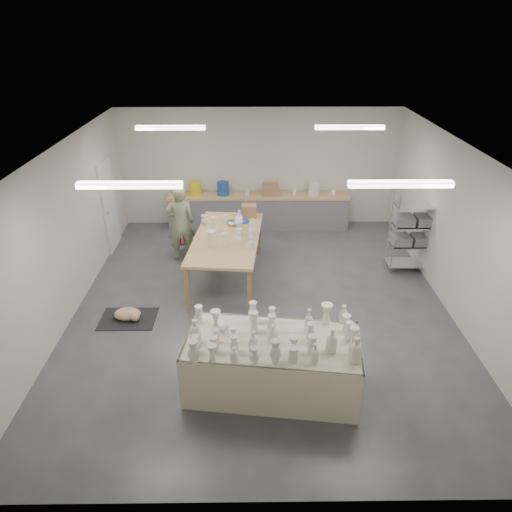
{
  "coord_description": "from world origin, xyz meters",
  "views": [
    {
      "loc": [
        -0.19,
        -7.3,
        4.92
      ],
      "look_at": [
        -0.11,
        0.05,
        1.05
      ],
      "focal_mm": 32.0,
      "sensor_mm": 36.0,
      "label": 1
    }
  ],
  "objects_px": {
    "work_table": "(230,235)",
    "red_stool": "(184,243)",
    "drying_table": "(272,363)",
    "potter": "(180,223)"
  },
  "relations": [
    {
      "from": "drying_table",
      "to": "potter",
      "type": "bearing_deg",
      "value": 121.29
    },
    {
      "from": "work_table",
      "to": "red_stool",
      "type": "height_order",
      "value": "work_table"
    },
    {
      "from": "drying_table",
      "to": "red_stool",
      "type": "bearing_deg",
      "value": 119.98
    },
    {
      "from": "work_table",
      "to": "red_stool",
      "type": "distance_m",
      "value": 1.74
    },
    {
      "from": "drying_table",
      "to": "red_stool",
      "type": "height_order",
      "value": "drying_table"
    },
    {
      "from": "drying_table",
      "to": "work_table",
      "type": "bearing_deg",
      "value": 109.46
    },
    {
      "from": "drying_table",
      "to": "red_stool",
      "type": "relative_size",
      "value": 6.58
    },
    {
      "from": "work_table",
      "to": "potter",
      "type": "bearing_deg",
      "value": 148.8
    },
    {
      "from": "work_table",
      "to": "red_stool",
      "type": "xyz_separation_m",
      "value": [
        -1.14,
        1.11,
        -0.7
      ]
    },
    {
      "from": "drying_table",
      "to": "potter",
      "type": "distance_m",
      "value": 4.58
    }
  ]
}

